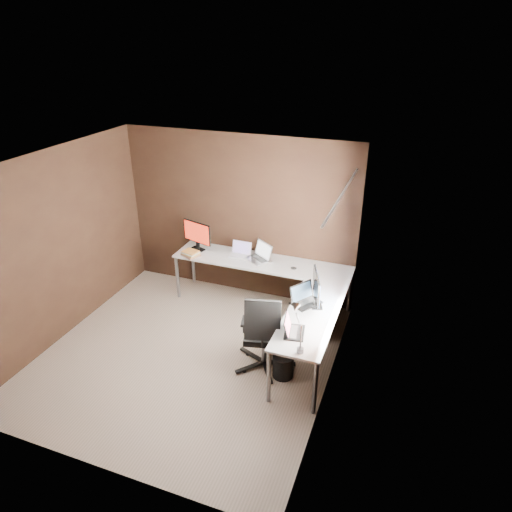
{
  "coord_description": "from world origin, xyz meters",
  "views": [
    {
      "loc": [
        2.45,
        -4.12,
        3.77
      ],
      "look_at": [
        0.59,
        0.95,
        1.09
      ],
      "focal_mm": 32.0,
      "sensor_mm": 36.0,
      "label": 1
    }
  ],
  "objects": [
    {
      "name": "room",
      "position": [
        0.34,
        0.07,
        1.28
      ],
      "size": [
        3.6,
        3.6,
        2.5
      ],
      "color": "tan",
      "rests_on": "ground"
    },
    {
      "name": "desk",
      "position": [
        0.84,
        1.04,
        0.68
      ],
      "size": [
        2.65,
        2.25,
        0.73
      ],
      "color": "white",
      "rests_on": "ground"
    },
    {
      "name": "drawer_pedestal",
      "position": [
        1.43,
        1.15,
        0.3
      ],
      "size": [
        0.42,
        0.5,
        0.6
      ],
      "primitive_type": "cube",
      "color": "white",
      "rests_on": "ground"
    },
    {
      "name": "monitor_left",
      "position": [
        -0.58,
        1.54,
        0.98
      ],
      "size": [
        0.51,
        0.21,
        0.45
      ],
      "rotation": [
        0.0,
        0.0,
        -0.29
      ],
      "color": "black",
      "rests_on": "desk"
    },
    {
      "name": "monitor_right",
      "position": [
        1.5,
        0.59,
        0.98
      ],
      "size": [
        0.22,
        0.51,
        0.44
      ],
      "rotation": [
        0.0,
        0.0,
        1.91
      ],
      "color": "black",
      "rests_on": "desk"
    },
    {
      "name": "laptop_white",
      "position": [
        0.11,
        1.57,
        0.78
      ],
      "size": [
        0.31,
        0.22,
        0.2
      ],
      "rotation": [
        0.0,
        0.0,
        -0.02
      ],
      "color": "white",
      "rests_on": "desk"
    },
    {
      "name": "laptop_silver",
      "position": [
        0.43,
        1.56,
        0.78
      ],
      "size": [
        0.46,
        0.44,
        0.25
      ],
      "rotation": [
        0.0,
        0.0,
        -0.63
      ],
      "color": "silver",
      "rests_on": "desk"
    },
    {
      "name": "laptop_black_big",
      "position": [
        1.35,
        0.62,
        0.78
      ],
      "size": [
        0.4,
        0.43,
        0.24
      ],
      "rotation": [
        0.0,
        0.0,
        0.99
      ],
      "color": "black",
      "rests_on": "desk"
    },
    {
      "name": "laptop_black_small",
      "position": [
        1.38,
        -0.05,
        0.78
      ],
      "size": [
        0.27,
        0.35,
        0.21
      ],
      "rotation": [
        0.0,
        0.0,
        1.75
      ],
      "color": "black",
      "rests_on": "desk"
    },
    {
      "name": "book_stack",
      "position": [
        -0.58,
        1.3,
        0.77
      ],
      "size": [
        0.31,
        0.29,
        0.08
      ],
      "rotation": [
        0.0,
        0.0,
        -0.35
      ],
      "color": "#956750",
      "rests_on": "desk"
    },
    {
      "name": "mouse_left",
      "position": [
        -0.56,
        1.3,
        0.75
      ],
      "size": [
        0.11,
        0.09,
        0.04
      ],
      "primitive_type": "ellipsoid",
      "rotation": [
        0.0,
        0.0,
        -0.32
      ],
      "color": "black",
      "rests_on": "desk"
    },
    {
      "name": "mouse_corner",
      "position": [
        0.99,
        1.42,
        0.75
      ],
      "size": [
        0.1,
        0.09,
        0.03
      ],
      "primitive_type": "ellipsoid",
      "rotation": [
        0.0,
        0.0,
        0.4
      ],
      "color": "black",
      "rests_on": "desk"
    },
    {
      "name": "desk_lamp",
      "position": [
        1.5,
        -0.29,
        1.06
      ],
      "size": [
        0.18,
        0.21,
        0.53
      ],
      "rotation": [
        0.0,
        0.0,
        -0.21
      ],
      "color": "slate",
      "rests_on": "desk"
    },
    {
      "name": "office_chair",
      "position": [
        0.99,
        0.13,
        0.31
      ],
      "size": [
        0.59,
        0.62,
        1.06
      ],
      "rotation": [
        0.0,
        0.0,
        0.24
      ],
      "color": "black",
      "rests_on": "ground"
    },
    {
      "name": "wastebasket",
      "position": [
        1.27,
        0.05,
        0.15
      ],
      "size": [
        0.3,
        0.3,
        0.29
      ],
      "primitive_type": "cylinder",
      "rotation": [
        0.0,
        0.0,
        0.2
      ],
      "color": "black",
      "rests_on": "ground"
    }
  ]
}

